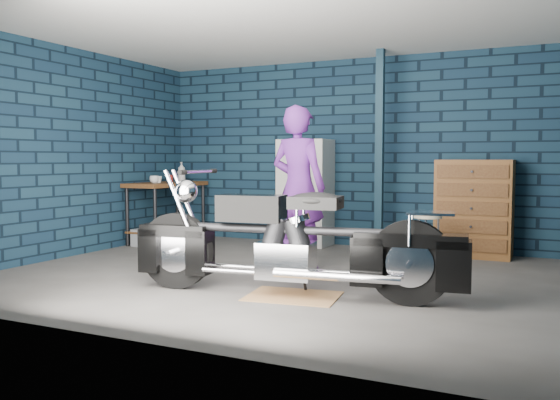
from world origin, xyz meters
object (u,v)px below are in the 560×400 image
(locker, at_px, (305,193))
(tool_chest, at_px, (474,208))
(person, at_px, (298,187))
(workbench, at_px, (167,212))
(motorcycle, at_px, (293,234))
(storage_bin, at_px, (148,238))
(shop_stool, at_px, (427,240))

(locker, height_order, tool_chest, locker)
(person, xyz_separation_m, locker, (-0.62, 1.67, -0.17))
(workbench, bearing_deg, motorcycle, -37.46)
(workbench, relative_size, person, 0.75)
(tool_chest, bearing_deg, storage_bin, -166.26)
(motorcycle, height_order, storage_bin, motorcycle)
(workbench, relative_size, motorcycle, 0.53)
(person, height_order, shop_stool, person)
(motorcycle, bearing_deg, shop_stool, 61.78)
(workbench, height_order, shop_stool, workbench)
(motorcycle, relative_size, shop_stool, 4.35)
(workbench, distance_m, shop_stool, 4.02)
(person, relative_size, tool_chest, 1.50)
(person, relative_size, shop_stool, 3.08)
(locker, bearing_deg, shop_stool, -24.98)
(tool_chest, bearing_deg, person, -136.23)
(motorcycle, height_order, person, person)
(workbench, relative_size, tool_chest, 1.12)
(workbench, xyz_separation_m, locker, (2.04, 0.57, 0.32))
(motorcycle, relative_size, locker, 1.71)
(motorcycle, relative_size, storage_bin, 6.63)
(tool_chest, bearing_deg, shop_stool, -113.83)
(storage_bin, xyz_separation_m, shop_stool, (3.99, 0.16, 0.18))
(person, bearing_deg, shop_stool, -142.09)
(motorcycle, height_order, tool_chest, tool_chest)
(motorcycle, xyz_separation_m, locker, (-1.17, 3.04, 0.19))
(tool_chest, distance_m, shop_stool, 1.05)
(motorcycle, distance_m, tool_chest, 3.26)
(motorcycle, xyz_separation_m, storage_bin, (-3.20, 1.96, -0.46))
(locker, bearing_deg, storage_bin, -152.06)
(motorcycle, bearing_deg, tool_chest, 60.73)
(workbench, distance_m, person, 2.92)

